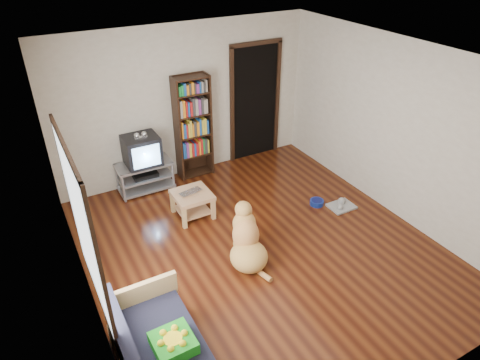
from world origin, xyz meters
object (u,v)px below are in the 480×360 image
dog (247,241)px  grey_rag (341,206)px  laptop (193,193)px  coffee_table (192,200)px  green_cushion (173,343)px  dog_bowl (317,202)px  bookshelf (193,122)px  tv_stand (145,176)px  crt_tv (141,150)px

dog → grey_rag: bearing=9.6°
laptop → coffee_table: (0.00, 0.03, -0.13)m
green_cushion → coffee_table: green_cushion is taller
dog_bowl → dog: size_ratio=0.23×
grey_rag → bookshelf: bearing=127.0°
grey_rag → tv_stand: bearing=141.6°
grey_rag → tv_stand: 3.25m
laptop → crt_tv: bearing=97.5°
green_cushion → dog: size_ratio=0.39×
crt_tv → dog_bowl: bearing=-38.6°
bookshelf → coffee_table: bearing=-115.6°
green_cushion → bookshelf: (1.80, 3.61, 0.52)m
dog_bowl → crt_tv: 2.95m
green_cushion → dog: (1.47, 1.17, -0.19)m
laptop → tv_stand: tv_stand is taller
tv_stand → crt_tv: bearing=90.0°
crt_tv → dog: 2.48m
tv_stand → dog_bowl: bearing=-38.2°
coffee_table → dog: (0.23, -1.27, 0.01)m
crt_tv → dog: (0.62, -2.36, -0.45)m
bookshelf → coffee_table: (-0.56, -1.17, -0.72)m
dog_bowl → crt_tv: bearing=141.4°
crt_tv → grey_rag: bearing=-38.7°
dog_bowl → bookshelf: size_ratio=0.12×
grey_rag → coffee_table: bearing=156.3°
tv_stand → laptop: bearing=-70.5°
tv_stand → coffee_table: tv_stand is taller
dog → dog_bowl: bearing=19.5°
bookshelf → dog_bowl: bearing=-55.2°
grey_rag → coffee_table: (-2.15, 0.94, 0.27)m
dog_bowl → tv_stand: (-2.24, 1.77, 0.23)m
bookshelf → dog: bearing=-97.8°
dog_bowl → grey_rag: 0.39m
bookshelf → dog: bookshelf is taller
laptop → coffee_table: 0.14m
dog_bowl → grey_rag: bearing=-39.8°
laptop → tv_stand: 1.18m
green_cushion → dog_bowl: size_ratio=1.73×
tv_stand → bookshelf: size_ratio=0.50×
laptop → grey_rag: 2.37m
coffee_table → grey_rag: bearing=-23.7°
grey_rag → crt_tv: crt_tv is taller
grey_rag → dog: size_ratio=0.41×
laptop → dog_bowl: 2.00m
laptop → coffee_table: size_ratio=0.62×
grey_rag → bookshelf: 2.82m
laptop → bookshelf: size_ratio=0.19×
green_cushion → coffee_table: (1.24, 2.44, -0.20)m
grey_rag → dog: (-1.92, -0.33, 0.28)m
green_cushion → bookshelf: bearing=62.0°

